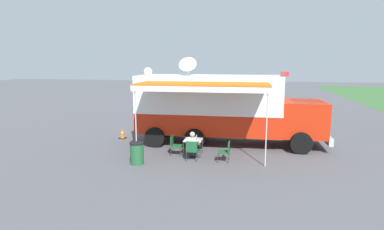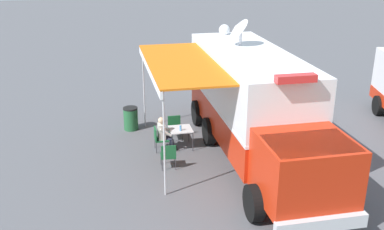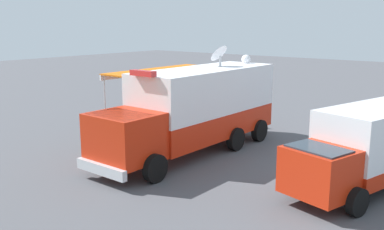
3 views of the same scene
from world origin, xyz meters
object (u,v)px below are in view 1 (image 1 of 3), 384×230
(folding_chair_spare_by_truck, at_px, (226,150))
(traffic_cone, at_px, (122,133))
(trash_bin, at_px, (137,153))
(support_truck, at_px, (222,100))
(folding_table, at_px, (193,141))
(folding_chair_beside_table, at_px, (174,144))
(folding_chair_at_table, at_px, (192,149))
(seated_responder, at_px, (193,145))
(command_truck, at_px, (223,106))
(water_bottle, at_px, (196,138))

(folding_chair_spare_by_truck, distance_m, traffic_cone, 6.70)
(traffic_cone, bearing_deg, trash_bin, 28.91)
(support_truck, bearing_deg, folding_table, -3.76)
(folding_chair_spare_by_truck, xyz_separation_m, support_truck, (-10.15, -0.91, 0.87))
(folding_table, bearing_deg, folding_chair_beside_table, -85.52)
(folding_chair_at_table, distance_m, folding_chair_spare_by_truck, 1.45)
(folding_chair_at_table, bearing_deg, folding_table, -174.22)
(folding_chair_beside_table, distance_m, seated_responder, 1.09)
(folding_chair_at_table, bearing_deg, trash_bin, -69.83)
(folding_table, relative_size, folding_chair_beside_table, 0.93)
(traffic_cone, distance_m, support_truck, 8.64)
(command_truck, xyz_separation_m, trash_bin, (3.88, -3.28, -1.49))
(folding_chair_at_table, relative_size, folding_chair_spare_by_truck, 1.00)
(folding_chair_at_table, distance_m, traffic_cone, 5.53)
(folding_table, relative_size, seated_responder, 0.64)
(water_bottle, height_order, seated_responder, seated_responder)
(trash_bin, xyz_separation_m, support_truck, (-11.06, 2.73, 0.93))
(command_truck, distance_m, folding_chair_at_table, 3.56)
(folding_chair_at_table, height_order, folding_chair_spare_by_truck, same)
(command_truck, distance_m, water_bottle, 2.76)
(command_truck, relative_size, folding_chair_at_table, 10.92)
(folding_table, height_order, folding_chair_beside_table, folding_chair_beside_table)
(water_bottle, height_order, folding_chair_beside_table, water_bottle)
(folding_chair_spare_by_truck, bearing_deg, water_bottle, -115.82)
(folding_chair_at_table, bearing_deg, support_truck, 176.99)
(folding_chair_beside_table, relative_size, traffic_cone, 1.50)
(seated_responder, distance_m, traffic_cone, 5.43)
(folding_chair_at_table, height_order, support_truck, support_truck)
(water_bottle, relative_size, folding_chair_at_table, 0.26)
(command_truck, xyz_separation_m, traffic_cone, (-0.21, -5.54, -1.66))
(folding_chair_beside_table, bearing_deg, command_truck, 139.12)
(water_bottle, relative_size, folding_chair_beside_table, 0.26)
(seated_responder, bearing_deg, folding_chair_beside_table, -120.29)
(folding_table, relative_size, support_truck, 0.11)
(folding_chair_spare_by_truck, height_order, traffic_cone, folding_chair_spare_by_truck)
(folding_chair_beside_table, distance_m, trash_bin, 1.98)
(water_bottle, distance_m, trash_bin, 2.78)
(folding_chair_at_table, height_order, trash_bin, trash_bin)
(folding_table, height_order, trash_bin, trash_bin)
(traffic_cone, bearing_deg, folding_chair_at_table, 53.51)
(command_truck, distance_m, folding_chair_spare_by_truck, 3.31)
(water_bottle, bearing_deg, traffic_cone, -119.14)
(folding_chair_at_table, xyz_separation_m, trash_bin, (0.80, -2.19, -0.06))
(folding_table, height_order, traffic_cone, folding_table)
(folding_chair_beside_table, height_order, traffic_cone, folding_chair_beside_table)
(folding_table, relative_size, water_bottle, 3.59)
(seated_responder, bearing_deg, folding_chair_at_table, -0.35)
(folding_table, distance_m, folding_chair_at_table, 0.82)
(traffic_cone, bearing_deg, seated_responder, 55.13)
(folding_chair_spare_by_truck, height_order, support_truck, support_truck)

